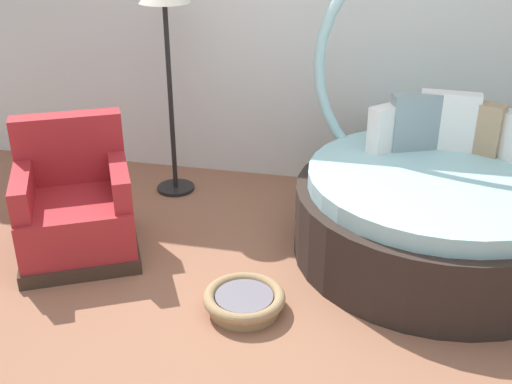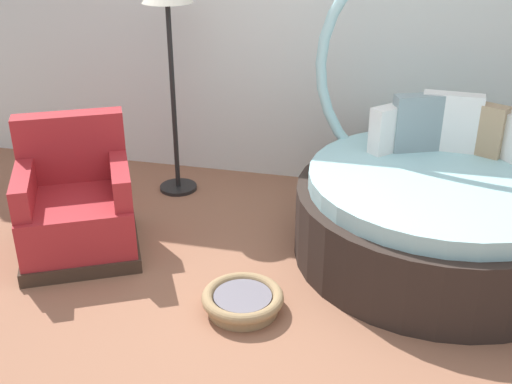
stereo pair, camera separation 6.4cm
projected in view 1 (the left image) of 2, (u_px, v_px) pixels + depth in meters
name	position (u px, v px, depth m)	size (l,w,h in m)	color
ground_plane	(270.00, 315.00, 3.88)	(8.00, 8.00, 0.02)	#936047
back_wall	(323.00, 22.00, 5.13)	(8.00, 0.12, 2.76)	silver
round_daybed	(439.00, 196.00, 4.40)	(1.98, 1.98, 2.18)	#2D231E
red_armchair	(76.00, 209.00, 4.43)	(1.08, 1.08, 0.94)	#38281E
pet_basket	(244.00, 301.00, 3.88)	(0.51, 0.51, 0.13)	#9E7F56
floor_lamp	(165.00, 9.00, 4.81)	(0.40, 0.40, 1.82)	black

